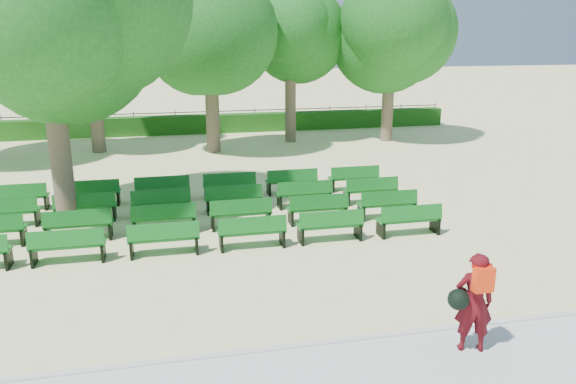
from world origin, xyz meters
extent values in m
plane|color=#EEE79E|center=(0.00, 0.00, 0.00)|extent=(120.00, 120.00, 0.00)
cube|color=silver|center=(0.00, -6.25, 0.05)|extent=(30.00, 0.12, 0.10)
cube|color=#1E5716|center=(0.00, 14.00, 0.45)|extent=(26.00, 0.70, 0.90)
cube|color=#12671D|center=(-0.68, 0.44, 0.40)|extent=(1.60, 0.46, 0.05)
cube|color=#12671D|center=(-0.68, 0.25, 0.62)|extent=(1.59, 0.13, 0.37)
cylinder|color=brown|center=(-4.15, 0.98, 1.81)|extent=(0.53, 0.53, 3.62)
ellipsoid|color=#1D671F|center=(-4.15, 0.98, 5.09)|extent=(5.32, 5.32, 4.79)
imported|color=#4D0B12|center=(3.06, -6.90, 0.88)|extent=(0.68, 0.53, 1.64)
cube|color=#FF330D|center=(3.06, -7.08, 1.35)|extent=(0.31, 0.15, 0.38)
sphere|color=black|center=(2.75, -6.95, 0.99)|extent=(0.33, 0.33, 0.33)
camera|label=1|loc=(-1.45, -13.98, 4.94)|focal=35.00mm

